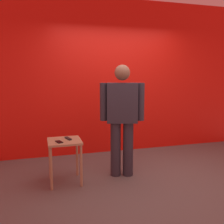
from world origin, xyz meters
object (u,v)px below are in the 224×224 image
at_px(side_table, 65,148).
at_px(tv_remote, 68,138).
at_px(cell_phone, 59,142).
at_px(standing_person, 122,115).

xyz_separation_m(side_table, tv_remote, (0.06, 0.04, 0.13)).
relative_size(cell_phone, tv_remote, 0.85).
height_order(cell_phone, tv_remote, tv_remote).
height_order(side_table, cell_phone, cell_phone).
bearing_deg(tv_remote, cell_phone, -153.56).
height_order(side_table, tv_remote, tv_remote).
distance_m(standing_person, side_table, 0.98).
height_order(standing_person, side_table, standing_person).
bearing_deg(standing_person, tv_remote, 178.69).
bearing_deg(tv_remote, standing_person, -18.03).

